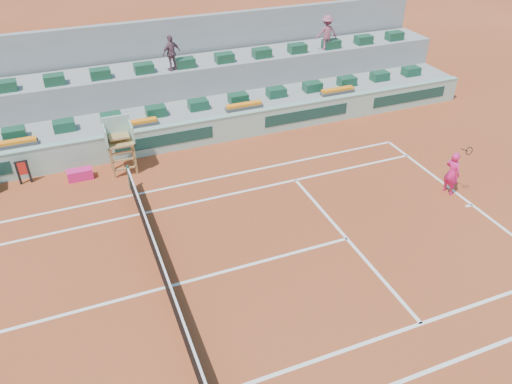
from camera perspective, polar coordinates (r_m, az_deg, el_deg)
ground at (r=15.85m, az=-10.30°, el=-10.69°), size 90.00×90.00×0.00m
seating_tier_lower at (r=24.42m, az=-16.21°, el=7.19°), size 36.00×4.00×1.20m
seating_tier_upper at (r=25.60m, az=-16.97°, el=10.04°), size 36.00×2.40×2.60m
stadium_back_wall at (r=26.78m, az=-17.74°, el=13.02°), size 36.00×0.40×4.40m
player_bag at (r=21.68m, az=-19.46°, el=1.91°), size 1.00×0.45×0.45m
spectator_mid at (r=24.57m, az=-9.64°, el=15.40°), size 1.06×0.76×1.68m
spectator_right at (r=27.49m, az=8.08°, el=17.59°), size 1.22×0.81×1.77m
court_lines at (r=15.84m, az=-10.30°, el=-10.68°), size 23.89×11.09×0.01m
tennis_net at (r=15.49m, az=-10.49°, el=-9.30°), size 0.10×11.97×1.10m
advertising_hoarding at (r=22.43m, az=-15.37°, el=5.01°), size 36.00×0.34×1.26m
umpire_chair at (r=21.13m, az=-15.37°, el=5.97°), size 1.10×0.90×2.40m
seat_row_lower at (r=23.26m, az=-16.21°, el=8.10°), size 32.90×0.60×0.44m
seat_row_upper at (r=24.50m, az=-17.37°, el=12.78°), size 32.90×0.60×0.44m
flower_planters at (r=22.52m, az=-19.64°, el=6.34°), size 26.80×0.36×0.28m
towel_rack at (r=22.06m, az=-25.09°, el=2.26°), size 0.51×0.09×1.03m
tennis_player at (r=20.71m, az=21.51°, el=2.05°), size 0.53×0.92×2.28m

